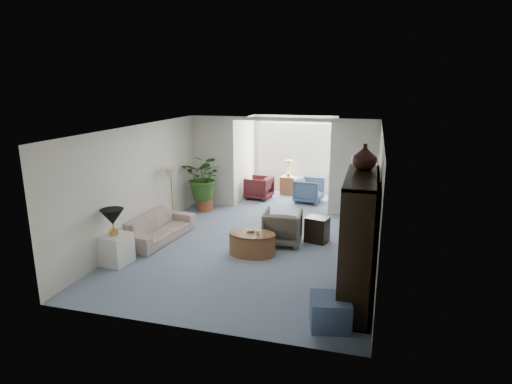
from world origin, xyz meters
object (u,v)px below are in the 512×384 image
(cabinet_urn, at_px, (365,157))
(sunroom_chair_maroon, at_px, (259,188))
(sofa, at_px, (159,228))
(plant_pot, at_px, (205,205))
(coffee_table, at_px, (252,244))
(floor_lamp, at_px, (171,174))
(ottoman, at_px, (330,312))
(entertainment_cabinet, at_px, (359,241))
(table_lamp, at_px, (112,217))
(sunroom_chair_blue, at_px, (309,190))
(side_table_dark, at_px, (317,230))
(sunroom_table, at_px, (288,185))
(coffee_bowl, at_px, (251,230))
(coffee_cup, at_px, (258,233))
(framed_picture, at_px, (377,178))
(end_table, at_px, (115,249))
(wingback_chair, at_px, (283,227))

(cabinet_urn, height_order, sunroom_chair_maroon, cabinet_urn)
(sofa, height_order, plant_pot, sofa)
(coffee_table, height_order, cabinet_urn, cabinet_urn)
(floor_lamp, relative_size, plant_pot, 0.90)
(ottoman, height_order, sunroom_chair_maroon, sunroom_chair_maroon)
(entertainment_cabinet, xyz_separation_m, ottoman, (-0.31, -0.84, -0.79))
(table_lamp, bearing_deg, sunroom_chair_blue, 61.20)
(side_table_dark, distance_m, sunroom_table, 4.12)
(sofa, height_order, coffee_bowl, sofa)
(sofa, bearing_deg, entertainment_cabinet, -104.46)
(coffee_cup, relative_size, ottoman, 0.17)
(sofa, height_order, entertainment_cabinet, entertainment_cabinet)
(sofa, xyz_separation_m, sunroom_table, (1.96, 4.70, -0.00))
(coffee_bowl, bearing_deg, framed_picture, -0.79)
(table_lamp, xyz_separation_m, side_table_dark, (3.57, 2.17, -0.65))
(cabinet_urn, bearing_deg, sofa, 165.39)
(sofa, relative_size, end_table, 3.31)
(coffee_table, distance_m, coffee_cup, 0.32)
(table_lamp, height_order, entertainment_cabinet, entertainment_cabinet)
(floor_lamp, bearing_deg, table_lamp, -90.14)
(ottoman, bearing_deg, coffee_table, 128.70)
(sunroom_chair_maroon, bearing_deg, coffee_bowl, 20.33)
(coffee_table, xyz_separation_m, sunroom_chair_maroon, (-0.99, 4.18, 0.11))
(sofa, height_order, cabinet_urn, cabinet_urn)
(coffee_bowl, bearing_deg, floor_lamp, 152.45)
(sunroom_table, bearing_deg, framed_picture, -62.17)
(end_table, bearing_deg, table_lamp, 0.00)
(side_table_dark, distance_m, entertainment_cabinet, 2.72)
(ottoman, relative_size, plant_pot, 1.37)
(entertainment_cabinet, height_order, cabinet_urn, cabinet_urn)
(floor_lamp, height_order, coffee_cup, floor_lamp)
(cabinet_urn, bearing_deg, sunroom_chair_blue, 107.41)
(end_table, bearing_deg, side_table_dark, 31.32)
(coffee_table, relative_size, plant_pot, 2.37)
(coffee_bowl, relative_size, plant_pot, 0.50)
(table_lamp, distance_m, ottoman, 4.39)
(end_table, bearing_deg, ottoman, -14.92)
(plant_pot, bearing_deg, framed_picture, -29.99)
(side_table_dark, distance_m, plant_pot, 3.59)
(entertainment_cabinet, distance_m, plant_pot, 5.83)
(table_lamp, xyz_separation_m, sunroom_table, (2.16, 6.05, -0.65))
(side_table_dark, bearing_deg, entertainment_cabinet, -69.04)
(coffee_cup, relative_size, sunroom_table, 0.17)
(end_table, bearing_deg, cabinet_urn, 2.91)
(ottoman, height_order, plant_pot, ottoman)
(sofa, relative_size, coffee_bowl, 9.52)
(floor_lamp, xyz_separation_m, sunroom_table, (2.16, 3.61, -0.97))
(ottoman, height_order, sunroom_chair_blue, sunroom_chair_blue)
(coffee_cup, bearing_deg, sunroom_table, 94.43)
(table_lamp, relative_size, wingback_chair, 0.54)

